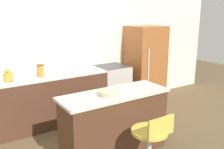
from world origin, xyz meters
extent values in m
plane|color=brown|center=(0.00, 0.00, 0.00)|extent=(14.00, 14.00, 0.00)
cube|color=silver|center=(0.00, 0.64, 1.30)|extent=(8.00, 0.06, 2.60)
cube|color=#4C2D1E|center=(-0.31, 0.31, 0.44)|extent=(2.07, 0.59, 0.88)
cube|color=beige|center=(-0.31, 0.31, 0.89)|extent=(2.07, 0.59, 0.03)
cube|color=#9EA3A8|center=(-0.67, 0.31, 0.91)|extent=(0.44, 0.32, 0.01)
cube|color=#4C2D1E|center=(0.14, -1.11, 0.43)|extent=(1.48, 0.53, 0.87)
cube|color=beige|center=(0.14, -1.11, 0.89)|extent=(1.54, 0.56, 0.04)
cube|color=#B7B2A8|center=(1.03, 0.31, 0.45)|extent=(0.59, 0.59, 0.91)
cube|color=black|center=(1.03, 0.01, 0.32)|extent=(0.42, 0.01, 0.32)
cube|color=#333338|center=(1.03, 0.31, 0.91)|extent=(0.56, 0.56, 0.01)
cube|color=#995628|center=(1.87, 0.28, 0.84)|extent=(0.73, 0.66, 1.68)
cube|color=silver|center=(1.66, -0.06, 0.88)|extent=(0.02, 0.02, 0.76)
cylinder|color=gold|center=(0.23, -1.75, 0.58)|extent=(0.44, 0.44, 0.04)
cube|color=gold|center=(0.23, -1.93, 0.72)|extent=(0.38, 0.02, 0.23)
cylinder|color=#B29333|center=(-0.94, 0.29, 0.98)|extent=(0.15, 0.15, 0.13)
sphere|color=#B29333|center=(-0.94, 0.29, 1.07)|extent=(0.08, 0.08, 0.08)
cylinder|color=white|center=(0.33, 0.29, 0.96)|extent=(0.21, 0.21, 0.09)
cylinder|color=#B77F33|center=(-0.42, 0.29, 1.01)|extent=(0.12, 0.12, 0.18)
cylinder|color=brown|center=(-0.42, 0.29, 1.11)|extent=(0.13, 0.13, 0.02)
cylinder|color=#C1B28E|center=(0.03, -1.14, 0.94)|extent=(0.28, 0.28, 0.06)
camera|label=1|loc=(-1.64, -3.79, 1.99)|focal=40.00mm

